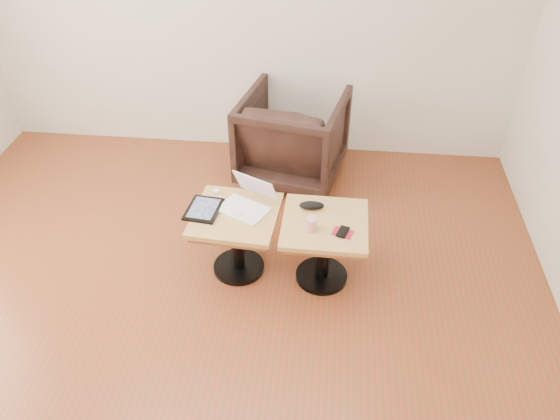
# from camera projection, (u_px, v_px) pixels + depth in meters

# --- Properties ---
(room_shell) EXTENTS (4.52, 4.52, 2.71)m
(room_shell) POSITION_uv_depth(u_px,v_px,m) (173.00, 146.00, 2.51)
(room_shell) COLOR brown
(room_shell) RESTS_ON ground
(side_table_left) EXTENTS (0.57, 0.57, 0.49)m
(side_table_left) POSITION_uv_depth(u_px,v_px,m) (236.00, 228.00, 3.57)
(side_table_left) COLOR black
(side_table_left) RESTS_ON ground
(side_table_right) EXTENTS (0.55, 0.55, 0.49)m
(side_table_right) POSITION_uv_depth(u_px,v_px,m) (324.00, 237.00, 3.50)
(side_table_right) COLOR black
(side_table_right) RESTS_ON ground
(laptop) EXTENTS (0.40, 0.40, 0.20)m
(laptop) POSITION_uv_depth(u_px,v_px,m) (247.00, 202.00, 3.52)
(laptop) COLOR white
(laptop) RESTS_ON side_table_left
(tablet) EXTENTS (0.24, 0.28, 0.02)m
(tablet) POSITION_uv_depth(u_px,v_px,m) (204.00, 209.00, 3.51)
(tablet) COLOR black
(tablet) RESTS_ON side_table_left
(charging_adapter) EXTENTS (0.05, 0.05, 0.02)m
(charging_adapter) POSITION_uv_depth(u_px,v_px,m) (216.00, 192.00, 3.66)
(charging_adapter) COLOR white
(charging_adapter) RESTS_ON side_table_left
(glasses_case) EXTENTS (0.17, 0.08, 0.05)m
(glasses_case) POSITION_uv_depth(u_px,v_px,m) (312.00, 205.00, 3.52)
(glasses_case) COLOR black
(glasses_case) RESTS_ON side_table_right
(striped_cup) EXTENTS (0.08, 0.08, 0.09)m
(striped_cup) POSITION_uv_depth(u_px,v_px,m) (311.00, 224.00, 3.34)
(striped_cup) COLOR #D44057
(striped_cup) RESTS_ON side_table_right
(earbuds_tangle) EXTENTS (0.06, 0.05, 0.01)m
(earbuds_tangle) POSITION_uv_depth(u_px,v_px,m) (331.00, 219.00, 3.44)
(earbuds_tangle) COLOR white
(earbuds_tangle) RESTS_ON side_table_right
(phone_on_sleeve) EXTENTS (0.14, 0.12, 0.01)m
(phone_on_sleeve) POSITION_uv_depth(u_px,v_px,m) (343.00, 232.00, 3.34)
(phone_on_sleeve) COLOR maroon
(phone_on_sleeve) RESTS_ON side_table_right
(armchair) EXTENTS (0.94, 0.96, 0.74)m
(armchair) POSITION_uv_depth(u_px,v_px,m) (293.00, 137.00, 4.48)
(armchair) COLOR black
(armchair) RESTS_ON ground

